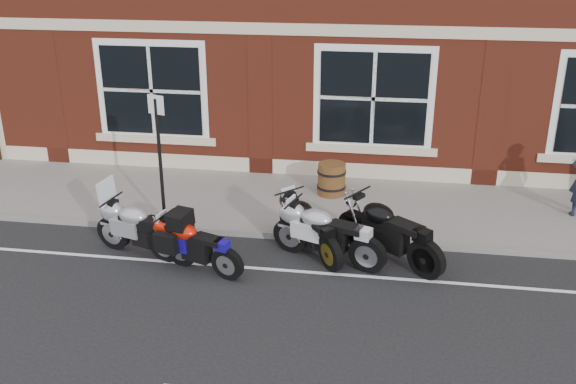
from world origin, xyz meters
name	(u,v)px	position (x,y,z in m)	size (l,w,h in m)	color
ground	(268,275)	(0.00, 0.00, 0.00)	(80.00, 80.00, 0.00)	black
sidewalk	(294,203)	(0.00, 3.00, 0.06)	(30.00, 3.00, 0.12)	slate
kerb	(282,235)	(0.00, 1.42, 0.06)	(30.00, 0.16, 0.12)	slate
moto_touring_silver	(144,226)	(-2.26, 0.38, 0.56)	(2.04, 0.77, 1.37)	black
moto_sport_red	(194,243)	(-1.27, 0.04, 0.48)	(1.80, 0.76, 0.84)	black
moto_sport_black	(310,225)	(0.57, 0.96, 0.53)	(1.33, 1.71, 0.92)	black
moto_sport_silver	(327,231)	(0.90, 0.68, 0.55)	(2.03, 0.90, 0.96)	black
moto_naked_black	(389,229)	(1.94, 0.87, 0.59)	(1.85, 1.55, 1.02)	black
barrel_planter	(331,179)	(0.73, 3.46, 0.46)	(0.61, 0.61, 0.68)	#493313
parking_sign	(159,151)	(-2.31, 1.55, 1.55)	(0.34, 0.14, 2.48)	black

